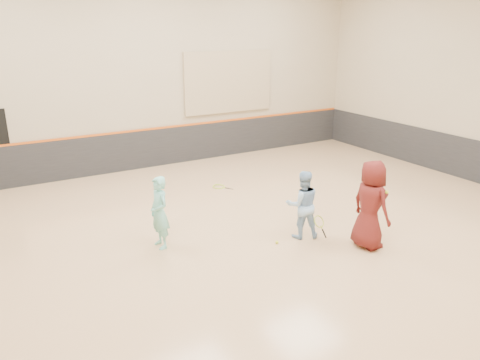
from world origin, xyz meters
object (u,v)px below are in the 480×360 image
girl (159,213)px  young_man (371,205)px  instructor (303,204)px  spare_racket (219,186)px

girl → young_man: bearing=56.0°
girl → instructor: bearing=64.9°
girl → spare_racket: girl is taller
girl → instructor: size_ratio=1.01×
girl → instructor: girl is taller
girl → young_man: (3.63, -2.10, 0.16)m
girl → instructor: (2.75, -1.06, -0.01)m
spare_racket → girl: bearing=-135.7°
instructor → young_man: young_man is taller
girl → spare_racket: size_ratio=1.96×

